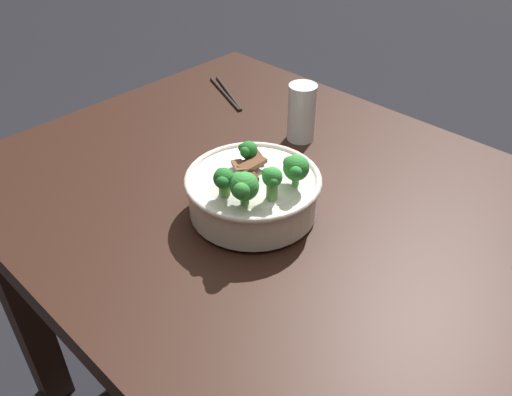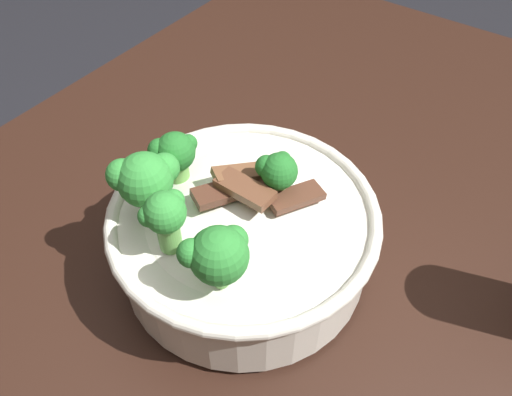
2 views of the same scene
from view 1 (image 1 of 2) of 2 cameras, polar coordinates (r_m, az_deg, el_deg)
dining_table at (r=1.07m, az=3.54°, el=-5.34°), size 1.24×0.91×0.78m
rice_bowl at (r=0.93m, az=-0.29°, el=1.00°), size 0.24×0.24×0.14m
drinking_glass at (r=1.16m, az=4.97°, el=8.90°), size 0.06×0.06×0.13m
chopsticks_pair at (r=1.38m, az=-3.23°, el=11.30°), size 0.19×0.10×0.01m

